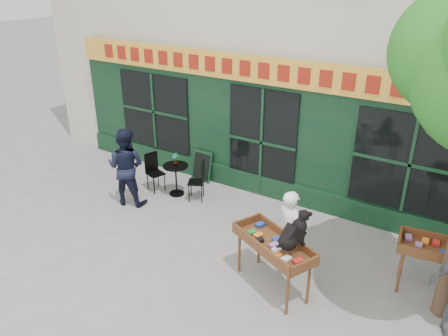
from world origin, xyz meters
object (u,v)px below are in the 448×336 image
Objects in this scene: book_cart_right at (448,254)px; man_left at (126,167)px; bistro_table at (176,174)px; book_cart_center at (273,246)px; dog at (294,230)px; woman at (290,230)px.

man_left reaches higher than book_cart_right.
man_left reaches higher than bistro_table.
dog is (0.35, -0.05, 0.47)m from book_cart_center.
book_cart_center is at bearing -163.44° from dog.
bistro_table is at bearing 177.04° from book_cart_center.
man_left is (-6.62, -0.40, 0.09)m from book_cart_right.
dog is at bearing 141.26° from woman.
book_cart_right is 0.86× the size of man_left.
bistro_table is (-3.45, 1.16, -0.23)m from woman.
book_cart_right is (2.47, 0.66, 0.05)m from woman.
bistro_table is (-3.45, 1.81, -0.28)m from book_cart_center.
book_cart_right is 6.63m from man_left.
dog is 0.39× the size of woman.
woman is at bearing 141.26° from dog.
dog reaches higher than woman.
man_left reaches higher than book_cart_center.
book_cart_center is 3.90m from bistro_table.
woman is 3.65m from bistro_table.
woman is 0.99× the size of book_cart_right.
book_cart_center is at bearing 114.69° from woman.
woman reaches higher than book_cart_right.
book_cart_right is (2.12, 1.36, -0.47)m from dog.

